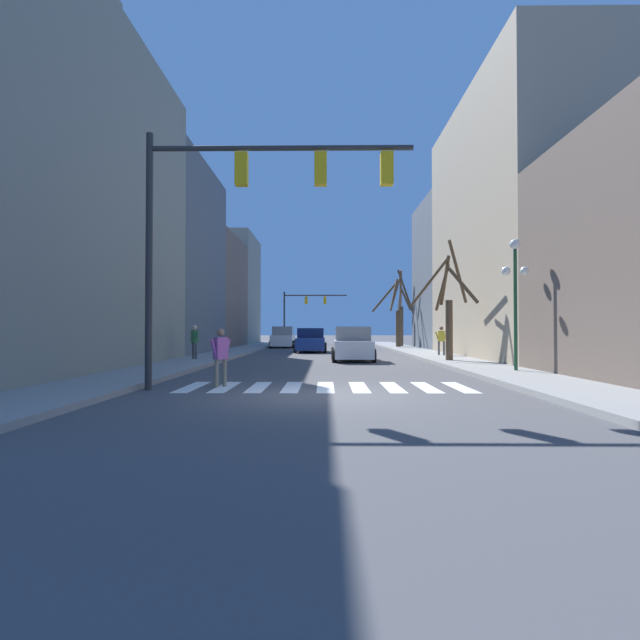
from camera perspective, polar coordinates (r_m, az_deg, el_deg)
The scene contains 18 objects.
ground_plane at distance 11.83m, azimuth 0.63°, elevation -8.63°, with size 240.00×240.00×0.00m, color #4C4C4F.
sidewalk_left at distance 13.29m, azimuth -26.75°, elevation -7.36°, with size 2.52×90.00×0.15m.
sidewalk_right at distance 13.29m, azimuth 28.03°, elevation -7.35°, with size 2.52×90.00×0.15m.
building_row_left at distance 31.50m, azimuth -18.63°, elevation 7.01°, with size 6.00×50.26×13.28m.
building_row_right at distance 28.05m, azimuth 22.45°, elevation 7.89°, with size 6.00×36.52×13.98m.
crosswalk_stripes at distance 13.52m, azimuth 0.63°, elevation -7.67°, with size 7.65×2.60×0.01m.
traffic_signal_near at distance 13.37m, azimuth -8.52°, elevation 13.55°, with size 6.90×0.28×6.64m.
traffic_signal_far at distance 54.88m, azimuth -1.93°, elevation 1.64°, with size 6.97×0.28×5.71m.
street_lamp_right_corner at distance 18.53m, azimuth 21.42°, elevation 4.54°, with size 0.95×0.36×4.53m.
car_parked_right_near at distance 42.79m, azimuth -4.24°, elevation -2.05°, with size 2.07×4.41×1.80m.
car_parked_right_far at distance 24.76m, azimuth 3.73°, elevation -2.86°, with size 2.06×4.19×1.69m.
car_driving_toward_lane at distance 34.10m, azimuth -1.06°, elevation -2.41°, with size 2.17×4.15×1.64m.
pedestrian_on_right_sidewalk at distance 13.79m, azimuth -11.29°, elevation -3.63°, with size 0.50×0.57×1.58m.
pedestrian_crossing_street at distance 28.11m, azimuth 13.70°, elevation -2.01°, with size 0.68×0.28×1.58m.
pedestrian_near_right_corner at distance 24.46m, azimuth -14.14°, elevation -2.11°, with size 0.52×0.57×1.61m.
street_tree_right_near at distance 41.12m, azimuth 8.77°, elevation 0.60°, with size 3.27×2.88×6.30m.
street_tree_left_mid at distance 43.22m, azimuth 9.22°, elevation 0.90°, with size 1.94×2.34×6.51m.
street_tree_right_mid at distance 23.84m, azimuth 14.50°, elevation 1.59°, with size 2.88×1.88×5.57m.
Camera 1 is at (0.01, -11.73, 1.55)m, focal length 28.00 mm.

